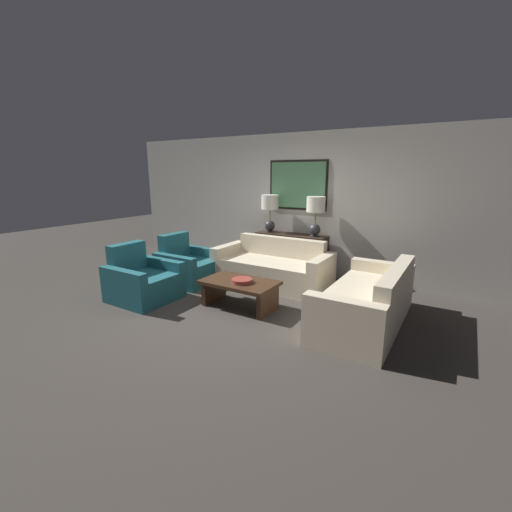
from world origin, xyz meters
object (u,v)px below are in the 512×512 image
object	(u,v)px
table_lamp_left	(270,208)
decorative_bowl	(242,281)
coffee_table	(240,288)
couch_by_side	(368,303)
table_lamp_right	(316,210)
armchair_near_camera	(143,282)
console_table	(291,255)
couch_by_back_wall	(272,269)
armchair_near_back_wall	(188,267)

from	to	relation	value
table_lamp_left	decorative_bowl	distance (m)	2.19
coffee_table	decorative_bowl	world-z (taller)	decorative_bowl
couch_by_side	table_lamp_right	bearing A→B (deg)	132.46
decorative_bowl	armchair_near_camera	size ratio (longest dim) A/B	0.33
console_table	couch_by_back_wall	distance (m)	0.73
couch_by_back_wall	table_lamp_right	bearing A→B (deg)	57.06
couch_by_back_wall	armchair_near_camera	xyz separation A→B (m)	(-1.39, -1.66, -0.01)
table_lamp_left	armchair_near_back_wall	size ratio (longest dim) A/B	0.80
table_lamp_left	decorative_bowl	size ratio (longest dim) A/B	2.40
coffee_table	couch_by_side	bearing A→B (deg)	12.61
couch_by_back_wall	armchair_near_back_wall	xyz separation A→B (m)	(-1.39, -0.64, -0.01)
decorative_bowl	armchair_near_camera	xyz separation A→B (m)	(-1.55, -0.47, -0.15)
table_lamp_left	armchair_near_camera	bearing A→B (deg)	-111.07
console_table	table_lamp_left	size ratio (longest dim) A/B	1.91
table_lamp_right	armchair_near_back_wall	world-z (taller)	table_lamp_right
couch_by_back_wall	coffee_table	distance (m)	1.15
table_lamp_left	console_table	bearing A→B (deg)	0.00
armchair_near_camera	decorative_bowl	bearing A→B (deg)	16.87
coffee_table	couch_by_back_wall	bearing A→B (deg)	94.43
table_lamp_right	couch_by_back_wall	bearing A→B (deg)	-122.94
console_table	table_lamp_right	distance (m)	0.99
armchair_near_back_wall	table_lamp_right	bearing A→B (deg)	36.23
decorative_bowl	armchair_near_camera	distance (m)	1.62
coffee_table	console_table	bearing A→B (deg)	92.72
couch_by_back_wall	armchair_near_back_wall	world-z (taller)	armchair_near_back_wall
decorative_bowl	armchair_near_back_wall	xyz separation A→B (m)	(-1.55, 0.56, -0.15)
armchair_near_back_wall	armchair_near_camera	xyz separation A→B (m)	(0.00, -1.03, 0.00)
couch_by_side	coffee_table	distance (m)	1.78
armchair_near_camera	coffee_table	bearing A→B (deg)	19.16
couch_by_side	coffee_table	world-z (taller)	couch_by_side
couch_by_side	decorative_bowl	xyz separation A→B (m)	(-1.67, -0.43, 0.14)
couch_by_side	armchair_near_camera	distance (m)	3.34
table_lamp_left	armchair_near_back_wall	bearing A→B (deg)	-124.06
console_table	coffee_table	world-z (taller)	console_table
table_lamp_left	armchair_near_camera	size ratio (longest dim) A/B	0.80
couch_by_back_wall	coffee_table	size ratio (longest dim) A/B	1.86
armchair_near_back_wall	console_table	bearing A→B (deg)	44.42
decorative_bowl	couch_by_side	bearing A→B (deg)	14.54
table_lamp_left	armchair_near_camera	xyz separation A→B (m)	(-0.92, -2.39, -0.99)
console_table	armchair_near_camera	size ratio (longest dim) A/B	1.52
console_table	table_lamp_left	bearing A→B (deg)	180.00
couch_by_back_wall	couch_by_side	xyz separation A→B (m)	(1.83, -0.76, 0.00)
coffee_table	armchair_near_camera	bearing A→B (deg)	-160.84
table_lamp_left	couch_by_back_wall	world-z (taller)	table_lamp_left
coffee_table	decorative_bowl	size ratio (longest dim) A/B	3.64
table_lamp_left	table_lamp_right	size ratio (longest dim) A/B	1.00
console_table	armchair_near_back_wall	bearing A→B (deg)	-135.58
console_table	table_lamp_left	world-z (taller)	table_lamp_left
console_table	armchair_near_camera	distance (m)	2.76
coffee_table	decorative_bowl	xyz separation A→B (m)	(0.07, -0.04, 0.14)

